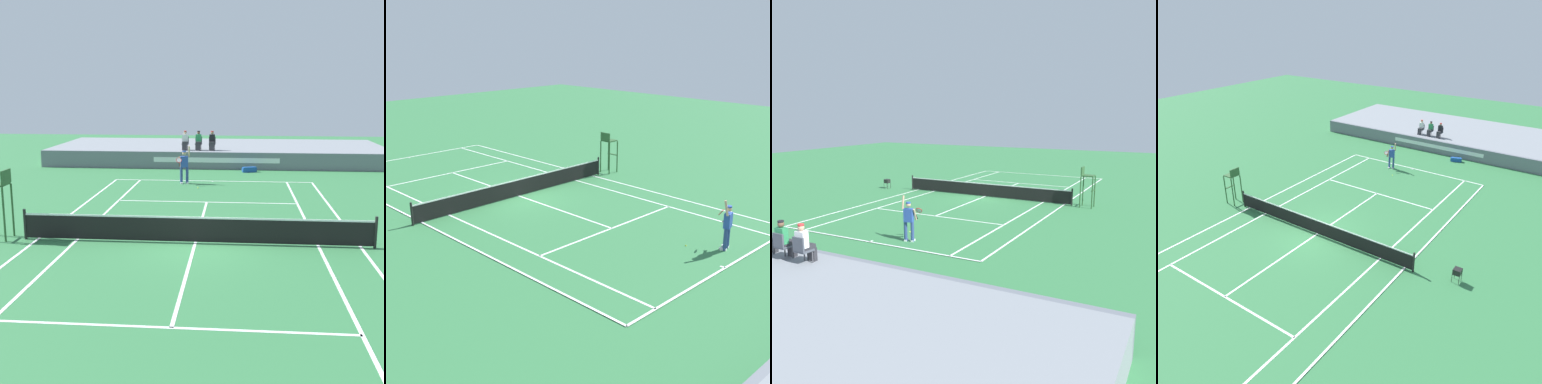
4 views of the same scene
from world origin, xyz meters
TOP-DOWN VIEW (x-y plane):
  - ground_plane at (0.00, 0.00)m, footprint 80.00×80.00m
  - court at (0.00, 0.00)m, footprint 11.08×23.88m
  - net at (0.00, 0.00)m, footprint 11.98×0.10m
  - tennis_player at (-1.52, 11.00)m, footprint 0.74×0.75m
  - tennis_ball at (-0.67, 9.74)m, footprint 0.07×0.07m
  - umpire_chair at (-6.80, 0.00)m, footprint 0.77×0.77m

SIDE VIEW (x-z plane):
  - ground_plane at x=0.00m, z-range 0.00..0.00m
  - court at x=0.00m, z-range 0.00..0.02m
  - tennis_ball at x=-0.67m, z-range 0.00..0.07m
  - net at x=0.00m, z-range -0.01..1.06m
  - tennis_player at x=-1.52m, z-range -0.05..2.04m
  - umpire_chair at x=-6.80m, z-range 0.34..2.78m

